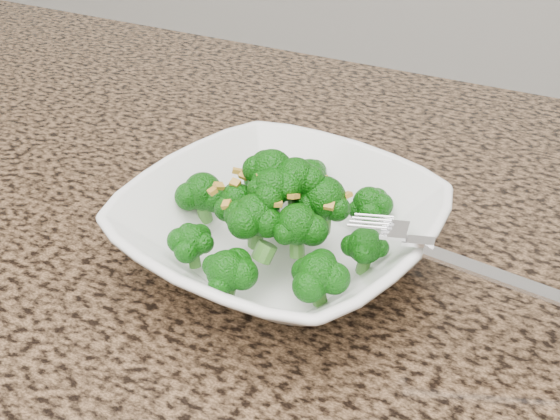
% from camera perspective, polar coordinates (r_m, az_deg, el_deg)
% --- Properties ---
extents(granite_counter, '(1.64, 1.04, 0.03)m').
position_cam_1_polar(granite_counter, '(0.61, -14.47, -5.67)').
color(granite_counter, brown).
rests_on(granite_counter, cabinet).
extents(bowl, '(0.29, 0.29, 0.06)m').
position_cam_1_polar(bowl, '(0.57, -0.00, -1.64)').
color(bowl, white).
rests_on(bowl, granite_counter).
extents(broccoli_pile, '(0.22, 0.22, 0.06)m').
position_cam_1_polar(broccoli_pile, '(0.54, -0.00, 3.69)').
color(broccoli_pile, '#0F5A0A').
rests_on(broccoli_pile, bowl).
extents(garlic_topping, '(0.13, 0.13, 0.01)m').
position_cam_1_polar(garlic_topping, '(0.52, -0.00, 6.90)').
color(garlic_topping, gold).
rests_on(garlic_topping, broccoli_pile).
extents(fork, '(0.19, 0.06, 0.01)m').
position_cam_1_polar(fork, '(0.51, 11.64, -2.66)').
color(fork, silver).
rests_on(fork, bowl).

